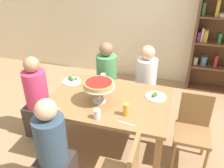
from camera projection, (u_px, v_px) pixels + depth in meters
ground_plane at (110, 146)px, 3.16m from camera, size 12.00×12.00×0.00m
rear_partition at (145, 6)px, 4.32m from camera, size 8.00×0.12×2.80m
dining_table at (110, 106)px, 2.84m from camera, size 1.41×0.98×0.74m
diner_far_left at (107, 84)px, 3.64m from camera, size 0.34×0.34×1.15m
diner_far_right at (145, 88)px, 3.52m from camera, size 0.34×0.34×1.15m
diner_near_left at (53, 156)px, 2.35m from camera, size 0.34×0.34×1.15m
diner_head_west at (38, 103)px, 3.18m from camera, size 0.34×0.34×1.15m
chair_head_east at (193, 127)px, 2.75m from camera, size 0.40×0.40×0.87m
deep_dish_pizza_stand at (99, 85)px, 2.65m from camera, size 0.36×0.36×0.26m
salad_plate_near_diner at (72, 80)px, 3.17m from camera, size 0.25×0.25×0.07m
salad_plate_far_diner at (155, 96)px, 2.83m from camera, size 0.25×0.25×0.07m
beer_glass_amber_tall at (106, 85)px, 2.93m from camera, size 0.08×0.08×0.17m
beer_glass_amber_short at (126, 109)px, 2.49m from camera, size 0.07×0.07×0.14m
water_glass_clear_near at (97, 114)px, 2.46m from camera, size 0.07×0.07×0.10m
water_glass_clear_far at (103, 77)px, 3.16m from camera, size 0.07×0.07×0.11m
cutlery_fork_near at (52, 108)px, 2.63m from camera, size 0.18×0.04×0.00m
cutlery_knife_near at (127, 124)px, 2.39m from camera, size 0.18×0.04×0.00m
cutlery_fork_far at (92, 83)px, 3.14m from camera, size 0.18×0.04×0.00m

